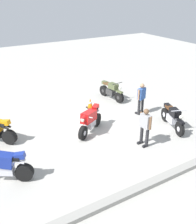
% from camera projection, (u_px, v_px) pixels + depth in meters
% --- Properties ---
extents(ground_plane, '(40.00, 40.00, 0.00)m').
position_uv_depth(ground_plane, '(84.00, 127.00, 12.25)').
color(ground_plane, '#ADAAA3').
extents(curb_edge, '(14.00, 0.30, 0.15)m').
position_uv_depth(curb_edge, '(151.00, 183.00, 8.65)').
color(curb_edge, gray).
rests_on(curb_edge, ground).
extents(motorcycle_olive_vintage, '(0.70, 1.96, 1.07)m').
position_uv_depth(motorcycle_olive_vintage, '(111.00, 91.00, 15.15)').
color(motorcycle_olive_vintage, black).
rests_on(motorcycle_olive_vintage, ground).
extents(motorcycle_blue_sportbike, '(1.75, 1.21, 1.14)m').
position_uv_depth(motorcycle_blue_sportbike, '(2.00, 165.00, 8.68)').
color(motorcycle_blue_sportbike, black).
rests_on(motorcycle_blue_sportbike, ground).
extents(motorcycle_red_sportbike, '(1.70, 1.28, 1.14)m').
position_uv_depth(motorcycle_red_sportbike, '(90.00, 120.00, 11.59)').
color(motorcycle_red_sportbike, black).
rests_on(motorcycle_red_sportbike, ground).
extents(motorcycle_black_cruiser, '(0.95, 2.01, 1.09)m').
position_uv_depth(motorcycle_black_cruiser, '(173.00, 117.00, 12.00)').
color(motorcycle_black_cruiser, black).
rests_on(motorcycle_black_cruiser, ground).
extents(person_in_blue_shirt, '(0.62, 0.42, 1.58)m').
position_uv_depth(person_in_blue_shirt, '(141.00, 97.00, 13.20)').
color(person_in_blue_shirt, '#262628').
rests_on(person_in_blue_shirt, ground).
extents(person_in_gray_shirt, '(0.32, 0.63, 1.59)m').
position_uv_depth(person_in_gray_shirt, '(145.00, 125.00, 10.52)').
color(person_in_gray_shirt, '#262628').
rests_on(person_in_gray_shirt, ground).
extents(traffic_cone, '(0.36, 0.36, 0.53)m').
position_uv_depth(traffic_cone, '(90.00, 103.00, 14.09)').
color(traffic_cone, black).
rests_on(traffic_cone, ground).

